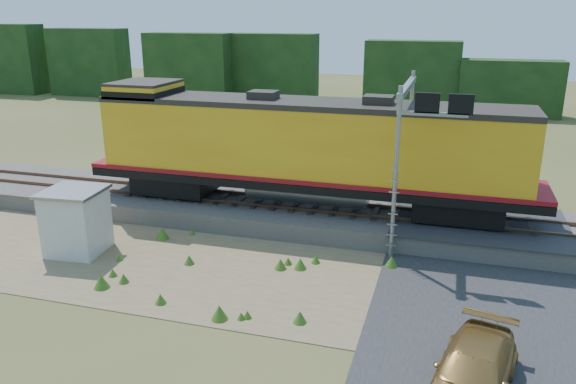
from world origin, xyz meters
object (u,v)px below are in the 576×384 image
(shed, at_px, (76,221))
(signal_gantry, at_px, (412,121))
(car, at_px, (473,373))
(locomotive, at_px, (301,147))

(shed, height_order, signal_gantry, signal_gantry)
(shed, relative_size, signal_gantry, 0.39)
(shed, relative_size, car, 0.60)
(locomotive, relative_size, car, 4.60)
(locomotive, xyz_separation_m, shed, (-7.61, -5.74, -2.19))
(locomotive, distance_m, shed, 9.78)
(signal_gantry, xyz_separation_m, car, (2.56, -9.86, -4.40))
(locomotive, height_order, shed, locomotive)
(locomotive, distance_m, signal_gantry, 5.04)
(locomotive, xyz_separation_m, signal_gantry, (4.76, -0.65, 1.52))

